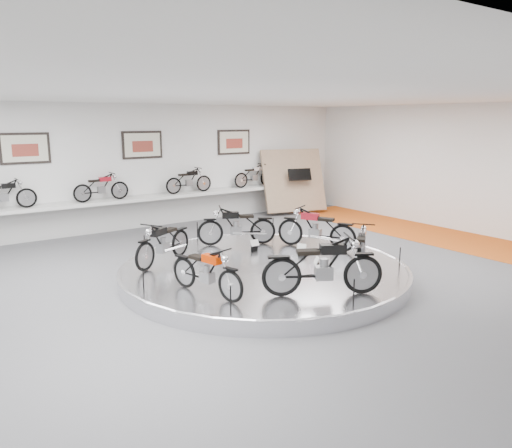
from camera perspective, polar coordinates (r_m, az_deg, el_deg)
floor at (r=11.08m, az=1.85°, el=-6.55°), size 16.00×16.00×0.00m
ceiling at (r=10.53m, az=2.00°, el=14.59°), size 16.00×16.00×0.00m
wall_back at (r=16.71m, az=-12.80°, el=6.42°), size 16.00×0.00×16.00m
wall_right at (r=16.68m, az=24.54°, el=5.64°), size 0.00×14.00×14.00m
orange_carpet_strip at (r=15.98m, az=21.73°, el=-1.63°), size 2.40×12.60×0.01m
dado_band at (r=16.88m, az=-12.55°, el=1.51°), size 15.68×0.04×1.10m
display_platform at (r=11.26m, az=0.93°, el=-5.44°), size 6.40×6.40×0.30m
platform_rim at (r=11.23m, az=0.94°, el=-4.85°), size 6.40×6.40×0.10m
shelf at (r=16.55m, az=-12.24°, el=2.90°), size 11.00×0.55×0.10m
poster_left at (r=15.62m, az=-24.89°, el=7.84°), size 1.35×0.06×0.88m
poster_center at (r=16.62m, az=-12.86°, el=8.81°), size 1.35×0.06×0.88m
poster_right at (r=18.25m, az=-2.53°, el=9.34°), size 1.35×0.06×0.88m
display_panel at (r=18.91m, az=4.32°, el=4.99°), size 2.56×1.52×2.30m
shelf_bike_a at (r=15.38m, az=-26.86°, el=2.79°), size 1.22×0.43×0.73m
shelf_bike_b at (r=15.98m, az=-17.26°, el=3.83°), size 1.22×0.43×0.73m
shelf_bike_c at (r=17.13m, az=-7.67°, el=4.77°), size 1.22×0.43×0.73m
shelf_bike_d at (r=18.52m, az=-0.22°, el=5.40°), size 1.22×0.43×0.73m
bike_a at (r=12.61m, az=6.88°, el=-0.48°), size 1.36×1.86×1.04m
bike_b at (r=12.90m, az=-2.22°, el=-0.19°), size 1.81×1.34×1.02m
bike_c at (r=11.41m, az=-10.56°, el=-2.07°), size 1.74×1.32×0.98m
bike_d at (r=9.28m, az=-5.69°, el=-5.37°), size 0.91×1.64×0.92m
bike_e at (r=9.26m, az=7.64°, el=-4.76°), size 2.00×1.53×1.13m
bike_f at (r=11.29m, az=11.95°, el=-2.52°), size 1.51×1.36×0.89m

